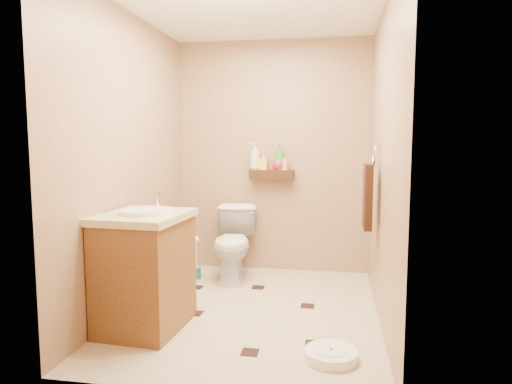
# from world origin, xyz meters

# --- Properties ---
(ground) EXTENTS (2.50, 2.50, 0.00)m
(ground) POSITION_xyz_m (0.00, 0.00, 0.00)
(ground) COLOR #C9B193
(ground) RESTS_ON ground
(wall_back) EXTENTS (2.00, 0.04, 2.40)m
(wall_back) POSITION_xyz_m (0.00, 1.25, 1.20)
(wall_back) COLOR #9E825A
(wall_back) RESTS_ON ground
(wall_front) EXTENTS (2.00, 0.04, 2.40)m
(wall_front) POSITION_xyz_m (0.00, -1.25, 1.20)
(wall_front) COLOR #9E825A
(wall_front) RESTS_ON ground
(wall_left) EXTENTS (0.04, 2.50, 2.40)m
(wall_left) POSITION_xyz_m (-1.00, 0.00, 1.20)
(wall_left) COLOR #9E825A
(wall_left) RESTS_ON ground
(wall_right) EXTENTS (0.04, 2.50, 2.40)m
(wall_right) POSITION_xyz_m (1.00, 0.00, 1.20)
(wall_right) COLOR #9E825A
(wall_right) RESTS_ON ground
(ceiling) EXTENTS (2.00, 2.50, 0.02)m
(ceiling) POSITION_xyz_m (0.00, 0.00, 2.40)
(ceiling) COLOR white
(ceiling) RESTS_ON wall_back
(wall_shelf) EXTENTS (0.46, 0.14, 0.10)m
(wall_shelf) POSITION_xyz_m (0.00, 1.17, 1.02)
(wall_shelf) COLOR #3D2810
(wall_shelf) RESTS_ON wall_back
(floor_accents) EXTENTS (1.25, 1.42, 0.01)m
(floor_accents) POSITION_xyz_m (0.00, -0.02, 0.00)
(floor_accents) COLOR black
(floor_accents) RESTS_ON ground
(toilet) EXTENTS (0.45, 0.73, 0.71)m
(toilet) POSITION_xyz_m (-0.33, 0.83, 0.36)
(toilet) COLOR white
(toilet) RESTS_ON ground
(vanity) EXTENTS (0.62, 0.73, 0.98)m
(vanity) POSITION_xyz_m (-0.70, -0.45, 0.44)
(vanity) COLOR brown
(vanity) RESTS_ON ground
(bathroom_scale) EXTENTS (0.35, 0.35, 0.07)m
(bathroom_scale) POSITION_xyz_m (0.64, -0.73, 0.03)
(bathroom_scale) COLOR white
(bathroom_scale) RESTS_ON ground
(toilet_brush) EXTENTS (0.10, 0.10, 0.43)m
(toilet_brush) POSITION_xyz_m (-0.70, 0.77, 0.15)
(toilet_brush) COLOR #175F55
(toilet_brush) RESTS_ON ground
(towel_ring) EXTENTS (0.12, 0.30, 0.76)m
(towel_ring) POSITION_xyz_m (0.91, 0.25, 0.95)
(towel_ring) COLOR silver
(towel_ring) RESTS_ON wall_right
(toilet_paper) EXTENTS (0.12, 0.11, 0.12)m
(toilet_paper) POSITION_xyz_m (-0.94, 0.65, 0.60)
(toilet_paper) COLOR white
(toilet_paper) RESTS_ON wall_left
(bottle_a) EXTENTS (0.13, 0.13, 0.28)m
(bottle_a) POSITION_xyz_m (-0.17, 1.17, 1.21)
(bottle_a) COLOR silver
(bottle_a) RESTS_ON wall_shelf
(bottle_b) EXTENTS (0.08, 0.09, 0.18)m
(bottle_b) POSITION_xyz_m (-0.09, 1.17, 1.16)
(bottle_b) COLOR yellow
(bottle_b) RESTS_ON wall_shelf
(bottle_c) EXTENTS (0.17, 0.17, 0.16)m
(bottle_c) POSITION_xyz_m (0.07, 1.17, 1.15)
(bottle_c) COLOR #C01639
(bottle_c) RESTS_ON wall_shelf
(bottle_d) EXTENTS (0.14, 0.14, 0.26)m
(bottle_d) POSITION_xyz_m (0.08, 1.17, 1.20)
(bottle_d) COLOR green
(bottle_d) RESTS_ON wall_shelf
(bottle_e) EXTENTS (0.08, 0.09, 0.15)m
(bottle_e) POSITION_xyz_m (0.14, 1.17, 1.14)
(bottle_e) COLOR #EEAB4F
(bottle_e) RESTS_ON wall_shelf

